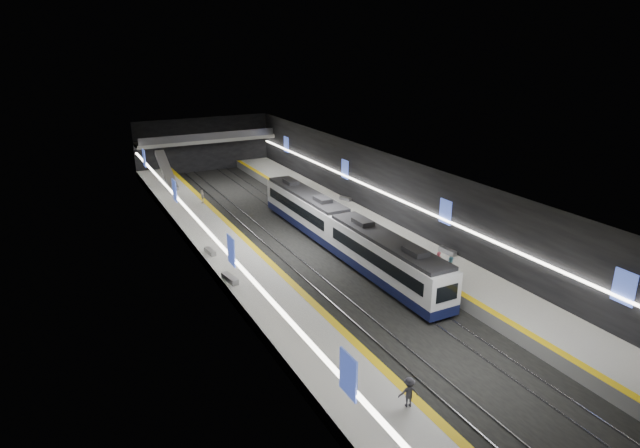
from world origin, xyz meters
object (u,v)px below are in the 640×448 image
bench_left_far (210,252)px  train (341,230)px  bench_right_near (447,251)px  passenger_right_b (451,267)px  bench_right_far (345,199)px  passenger_left_b (409,392)px  escalator (166,170)px  bench_left_near (230,279)px  passenger_left_a (202,196)px  passenger_right_a (438,262)px

bench_left_far → train: bearing=-19.6°
bench_right_near → passenger_right_b: size_ratio=1.04×
bench_right_far → passenger_left_b: size_ratio=0.94×
bench_right_near → passenger_left_b: passenger_left_b is taller
escalator → bench_right_near: 39.11m
bench_left_near → bench_right_far: size_ratio=1.24×
bench_left_near → passenger_left_a: (3.82, 21.61, 0.53)m
bench_right_far → passenger_right_a: passenger_right_a is taller
passenger_right_b → bench_right_far: bearing=50.8°
passenger_right_a → passenger_left_b: 17.40m
bench_right_near → train: bearing=129.7°
bench_right_near → passenger_right_a: bearing=-146.0°
escalator → bench_right_near: escalator is taller
passenger_left_a → bench_left_far: bearing=-0.2°
passenger_right_a → passenger_left_a: passenger_right_a is taller
bench_left_far → passenger_right_b: bearing=-47.1°
passenger_right_a → bench_left_far: bearing=35.6°
escalator → passenger_right_b: bearing=-70.3°
train → passenger_left_b: 23.76m
bench_left_near → passenger_left_a: passenger_left_a is taller
bench_left_near → passenger_right_b: passenger_right_b is taller
train → passenger_left_b: (-8.48, -22.19, -0.35)m
bench_left_near → train: bearing=7.6°
train → bench_left_near: (-12.00, -3.52, -0.95)m
train → passenger_left_a: 19.85m
passenger_left_b → escalator: bearing=-69.7°
bench_left_near → bench_right_near: 19.29m
bench_left_far → passenger_left_b: (3.30, -24.94, 0.64)m
passenger_left_a → escalator: bearing=-156.9°
escalator → passenger_left_b: bearing=-88.3°
passenger_left_a → bench_right_far: bearing=79.1°
train → passenger_right_a: train is taller
bench_right_near → bench_right_far: 18.23m
bench_right_near → passenger_right_b: passenger_right_b is taller
bench_left_far → bench_right_far: 20.67m
bench_right_far → passenger_right_a: bearing=-118.4°
escalator → bench_left_near: 31.96m
bench_right_far → passenger_left_a: size_ratio=1.03×
train → bench_right_far: bearing=58.4°
bench_left_near → passenger_left_b: 19.02m
bench_left_far → passenger_left_a: size_ratio=1.09×
bench_left_far → passenger_right_a: 19.79m
escalator → passenger_right_b: escalator is taller
bench_left_far → bench_left_near: bearing=-98.5°
passenger_left_b → passenger_right_b: bearing=-118.9°
bench_right_far → escalator: bearing=115.8°
bench_left_near → passenger_left_b: passenger_left_b is taller
bench_right_near → passenger_right_b: 5.01m
bench_left_far → passenger_right_b: (15.75, -13.52, 0.66)m
passenger_left_b → passenger_right_a: bearing=-115.4°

